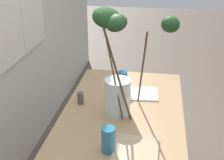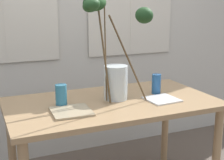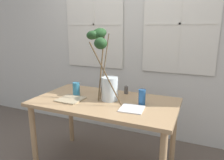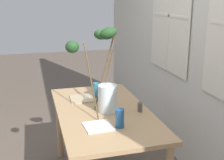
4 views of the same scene
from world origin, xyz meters
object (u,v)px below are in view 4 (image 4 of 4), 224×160
(dining_table, at_px, (103,120))
(drinking_glass_blue_right, at_px, (120,118))
(plate_square_right, at_px, (98,126))
(pillar_candle, at_px, (140,107))
(plate_square_left, at_px, (83,99))
(vase_with_branches, at_px, (104,78))
(drinking_glass_blue_left, at_px, (97,90))

(dining_table, distance_m, drinking_glass_blue_right, 0.41)
(drinking_glass_blue_right, distance_m, plate_square_right, 0.18)
(pillar_candle, bearing_deg, plate_square_left, -136.78)
(vase_with_branches, relative_size, plate_square_right, 3.53)
(drinking_glass_blue_right, bearing_deg, vase_with_branches, -175.78)
(vase_with_branches, relative_size, plate_square_left, 3.05)
(plate_square_left, height_order, plate_square_right, plate_square_left)
(vase_with_branches, xyz_separation_m, plate_square_right, (0.32, -0.13, -0.29))
(plate_square_right, xyz_separation_m, pillar_candle, (-0.20, 0.42, 0.04))
(vase_with_branches, bearing_deg, pillar_candle, 67.92)
(vase_with_branches, distance_m, plate_square_left, 0.46)
(drinking_glass_blue_right, height_order, plate_square_left, drinking_glass_blue_right)
(plate_square_right, bearing_deg, plate_square_left, -179.79)
(vase_with_branches, bearing_deg, plate_square_right, -22.37)
(drinking_glass_blue_left, bearing_deg, pillar_candle, 30.22)
(drinking_glass_blue_right, xyz_separation_m, pillar_candle, (-0.25, 0.26, -0.03))
(dining_table, relative_size, vase_with_branches, 1.95)
(vase_with_branches, xyz_separation_m, drinking_glass_blue_right, (0.37, 0.03, -0.22))
(dining_table, height_order, plate_square_left, plate_square_left)
(pillar_candle, bearing_deg, drinking_glass_blue_right, -45.79)
(drinking_glass_blue_right, bearing_deg, drinking_glass_blue_left, -178.79)
(vase_with_branches, bearing_deg, drinking_glass_blue_right, 4.22)
(drinking_glass_blue_left, xyz_separation_m, pillar_candle, (0.47, 0.27, -0.03))
(plate_square_left, bearing_deg, pillar_candle, 43.22)
(plate_square_right, distance_m, pillar_candle, 0.46)
(dining_table, height_order, plate_square_right, plate_square_right)
(dining_table, bearing_deg, vase_with_branches, 68.70)
(dining_table, distance_m, plate_square_left, 0.36)
(dining_table, relative_size, drinking_glass_blue_left, 9.89)
(drinking_glass_blue_right, height_order, pillar_candle, drinking_glass_blue_right)
(dining_table, distance_m, plate_square_right, 0.36)
(drinking_glass_blue_left, distance_m, drinking_glass_blue_right, 0.72)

